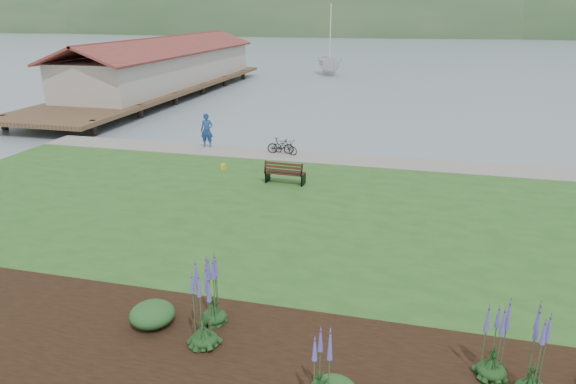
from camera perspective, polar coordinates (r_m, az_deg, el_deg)
name	(u,v)px	position (r m, az deg, el deg)	size (l,w,h in m)	color
ground	(306,214)	(20.84, 2.05, -2.42)	(600.00, 600.00, 0.00)	slate
lawn	(295,228)	(18.96, 0.76, -4.05)	(34.00, 20.00, 0.40)	#27591F
shoreline_path	(335,159)	(27.13, 5.19, 3.71)	(34.00, 2.20, 0.03)	gray
garden_bed	(345,374)	(11.76, 6.36, -19.45)	(24.00, 4.40, 0.04)	black
far_hillside	(474,34)	(189.72, 19.94, 16.13)	(580.00, 80.00, 38.00)	#31512D
pier_pavilion	(166,66)	(52.53, -13.39, 13.45)	(8.00, 36.00, 5.40)	#4C3826
park_bench	(285,172)	(22.96, -0.38, 2.20)	(1.78, 0.80, 1.08)	black
person	(207,128)	(29.45, -9.02, 7.08)	(0.83, 0.57, 2.29)	navy
bicycle_a	(286,147)	(27.86, -0.28, 5.04)	(1.54, 0.54, 0.81)	black
bicycle_b	(281,146)	(27.91, -0.83, 5.15)	(1.46, 0.42, 0.88)	black
sailboat	(329,75)	(66.85, 4.60, 12.83)	(10.29, 10.48, 27.13)	silver
pannier	(223,167)	(25.41, -7.18, 2.81)	(0.16, 0.25, 0.27)	yellow
echium_0	(320,374)	(10.59, 3.61, -19.54)	(0.62, 0.62, 1.86)	#143715
echium_1	(496,343)	(11.90, 22.08, -15.29)	(0.62, 0.62, 2.08)	#143715
echium_2	(536,360)	(11.66, 25.84, -16.45)	(0.62, 0.62, 2.16)	#143715
echium_4	(213,288)	(12.85, -8.37, -10.54)	(0.62, 0.62, 2.23)	#143715
echium_5	(202,307)	(12.05, -9.48, -12.45)	(0.62, 0.62, 2.37)	#143715
shrub_0	(152,314)	(13.44, -14.84, -12.98)	(1.11, 1.11, 0.56)	#1E4C21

